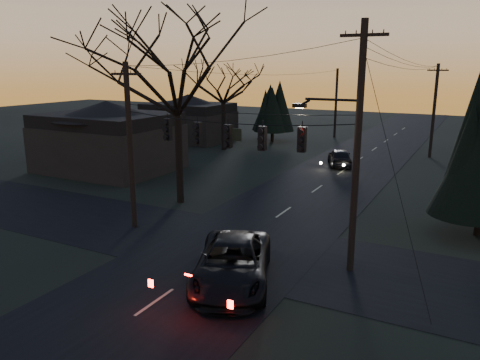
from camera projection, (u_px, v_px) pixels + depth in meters
The scene contains 14 objects.
main_road at pixel (307, 196), 30.58m from camera, with size 8.00×120.00×0.02m, color black.
cross_road at pixel (234, 247), 22.00m from camera, with size 60.00×7.00×0.02m, color black.
utility_pole_right at pixel (350, 270), 19.50m from camera, with size 5.00×0.30×10.00m, color black, non-canonical shape.
utility_pole_left at pixel (135, 227), 24.72m from camera, with size 1.80×0.30×8.50m, color black, non-canonical shape.
utility_pole_far_r at pixel (429, 157), 43.55m from camera, with size 1.80×0.30×8.50m, color black, non-canonical shape.
utility_pole_far_l at pixel (334, 137), 55.63m from camera, with size 0.30×0.30×8.00m, color black, non-canonical shape.
span_signal_assembly at pixel (229, 135), 20.85m from camera, with size 11.50×0.44×1.54m.
bare_tree_left at pixel (177, 79), 27.42m from camera, with size 9.31×9.31×10.78m.
bare_tree_dist at pixel (223, 84), 45.80m from camera, with size 6.65×6.65×9.38m.
evergreen_dist at pixel (273, 109), 51.70m from camera, with size 4.01×4.01×5.98m.
house_left_near at pixel (108, 136), 37.63m from camera, with size 10.00×8.00×5.60m.
house_left_far at pixel (189, 118), 52.78m from camera, with size 9.00×7.00×5.20m.
suv_near at pixel (233, 264), 18.11m from camera, with size 2.78×6.03×1.68m, color black.
sedan_oncoming_a at pixel (340, 157), 39.53m from camera, with size 1.77×4.39×1.50m, color black.
Camera 1 is at (9.87, -8.10, 8.30)m, focal length 35.00 mm.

